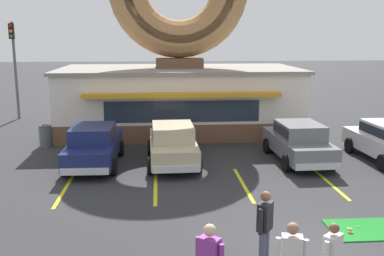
{
  "coord_description": "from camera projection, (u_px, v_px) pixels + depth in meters",
  "views": [
    {
      "loc": [
        -3.8,
        -9.49,
        5.0
      ],
      "look_at": [
        -2.72,
        5.0,
        2.0
      ],
      "focal_mm": 42.0,
      "sensor_mm": 36.0,
      "label": 1
    }
  ],
  "objects": [
    {
      "name": "parking_stripe_centre",
      "position": [
        328.0,
        182.0,
        15.59
      ],
      "size": [
        0.12,
        3.6,
        0.01
      ],
      "primitive_type": "cube",
      "color": "yellow",
      "rests_on": "ground"
    },
    {
      "name": "mini_donut_far_centre",
      "position": [
        351.0,
        233.0,
        11.5
      ],
      "size": [
        0.13,
        0.13,
        0.04
      ],
      "primitive_type": "torus",
      "color": "brown",
      "rests_on": "putting_mat"
    },
    {
      "name": "car_navy",
      "position": [
        94.0,
        144.0,
        17.44
      ],
      "size": [
        2.04,
        4.59,
        1.6
      ],
      "color": "navy",
      "rests_on": "ground"
    },
    {
      "name": "car_champagne",
      "position": [
        173.0,
        142.0,
        17.68
      ],
      "size": [
        2.06,
        4.6,
        1.6
      ],
      "color": "#BCAD89",
      "rests_on": "ground"
    },
    {
      "name": "parking_stripe_mid_left",
      "position": [
        243.0,
        184.0,
        15.37
      ],
      "size": [
        0.12,
        3.6,
        0.01
      ],
      "primitive_type": "cube",
      "color": "yellow",
      "rests_on": "ground"
    },
    {
      "name": "mini_donut_mid_centre",
      "position": [
        350.0,
        229.0,
        11.73
      ],
      "size": [
        0.13,
        0.13,
        0.04
      ],
      "primitive_type": "torus",
      "color": "#E5C666",
      "rests_on": "putting_mat"
    },
    {
      "name": "parking_stripe_left",
      "position": [
        156.0,
        186.0,
        15.16
      ],
      "size": [
        0.12,
        3.6,
        0.01
      ],
      "primitive_type": "cube",
      "color": "yellow",
      "rests_on": "ground"
    },
    {
      "name": "pedestrian_hooded_kid",
      "position": [
        265.0,
        225.0,
        9.75
      ],
      "size": [
        0.42,
        0.5,
        1.74
      ],
      "color": "#474C66",
      "rests_on": "ground"
    },
    {
      "name": "ground_plane",
      "position": [
        323.0,
        252.0,
        10.56
      ],
      "size": [
        160.0,
        160.0,
        0.0
      ],
      "primitive_type": "plane",
      "color": "#2D2D30"
    },
    {
      "name": "donut_shop_building",
      "position": [
        179.0,
        60.0,
        23.22
      ],
      "size": [
        12.3,
        6.75,
        10.96
      ],
      "color": "brown",
      "rests_on": "ground"
    },
    {
      "name": "trash_bin",
      "position": [
        45.0,
        136.0,
        20.54
      ],
      "size": [
        0.57,
        0.57,
        0.97
      ],
      "color": "#51565B",
      "rests_on": "ground"
    },
    {
      "name": "golf_ball",
      "position": [
        358.0,
        227.0,
        11.85
      ],
      "size": [
        0.04,
        0.04,
        0.04
      ],
      "primitive_type": "sphere",
      "color": "white",
      "rests_on": "putting_mat"
    },
    {
      "name": "car_grey",
      "position": [
        298.0,
        140.0,
        18.01
      ],
      "size": [
        2.08,
        4.61,
        1.6
      ],
      "color": "slate",
      "rests_on": "ground"
    },
    {
      "name": "parking_stripe_far_left",
      "position": [
        65.0,
        189.0,
        14.94
      ],
      "size": [
        0.12,
        3.6,
        0.01
      ],
      "primitive_type": "cube",
      "color": "yellow",
      "rests_on": "ground"
    },
    {
      "name": "traffic_light_pole",
      "position": [
        14.0,
        58.0,
        26.69
      ],
      "size": [
        0.28,
        0.47,
        5.8
      ],
      "color": "#595B60",
      "rests_on": "ground"
    }
  ]
}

